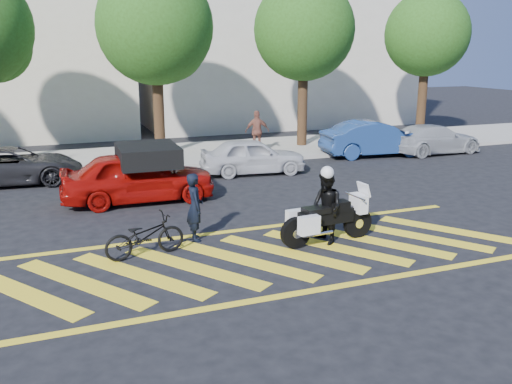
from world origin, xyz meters
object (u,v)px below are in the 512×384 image
object	(u,v)px
parked_mid_right	(253,156)
parked_right	(375,138)
bicycle	(145,236)
parked_far_right	(434,139)
police_motorcycle	(326,219)
parked_mid_left	(13,166)
officer_bike	(195,207)
officer_moto	(326,208)
red_convertible	(138,177)

from	to	relation	value
parked_mid_right	parked_right	xyz separation A→B (m)	(6.01, 1.35, 0.10)
bicycle	parked_far_right	size ratio (longest dim) A/B	0.41
parked_mid_right	parked_far_right	xyz separation A→B (m)	(8.73, 0.94, -0.02)
police_motorcycle	parked_mid_left	xyz separation A→B (m)	(-7.05, 8.85, 0.04)
police_motorcycle	parked_mid_right	xyz separation A→B (m)	(0.98, 7.45, 0.07)
police_motorcycle	parked_far_right	size ratio (longest dim) A/B	0.56
parked_right	police_motorcycle	bearing A→B (deg)	147.62
parked_mid_left	officer_bike	bearing A→B (deg)	-146.27
police_motorcycle	parked_right	bearing A→B (deg)	46.98
bicycle	parked_right	size ratio (longest dim) A/B	0.39
police_motorcycle	parked_far_right	xyz separation A→B (m)	(9.71, 8.39, 0.05)
parked_mid_right	officer_moto	bearing A→B (deg)	179.29
bicycle	officer_bike	bearing A→B (deg)	-72.97
officer_bike	red_convertible	size ratio (longest dim) A/B	0.36
red_convertible	parked_mid_left	bearing A→B (deg)	45.19
red_convertible	parked_right	size ratio (longest dim) A/B	0.98
officer_moto	parked_far_right	size ratio (longest dim) A/B	0.39
police_motorcycle	red_convertible	world-z (taller)	red_convertible
parked_far_right	officer_moto	bearing A→B (deg)	128.81
officer_moto	red_convertible	xyz separation A→B (m)	(-3.46, 5.13, -0.09)
parked_mid_right	officer_bike	bearing A→B (deg)	155.58
police_motorcycle	parked_mid_right	size ratio (longest dim) A/B	0.64
parked_mid_left	bicycle	bearing A→B (deg)	-155.79
police_motorcycle	red_convertible	distance (m)	6.20
parked_mid_left	parked_mid_right	bearing A→B (deg)	-95.61
red_convertible	parked_mid_right	xyz separation A→B (m)	(4.46, 2.32, -0.11)
officer_bike	parked_far_right	distance (m)	14.36
officer_bike	parked_right	distance (m)	12.33
officer_moto	parked_mid_right	size ratio (longest dim) A/B	0.44
police_motorcycle	parked_mid_left	distance (m)	11.32
officer_bike	red_convertible	bearing A→B (deg)	14.42
officer_bike	parked_far_right	bearing A→B (deg)	-56.27
parked_mid_right	parked_right	bearing A→B (deg)	-70.46
officer_bike	bicycle	distance (m)	1.49
bicycle	red_convertible	distance (m)	4.55
parked_mid_right	parked_far_right	bearing A→B (deg)	-76.98
parked_mid_left	parked_far_right	size ratio (longest dim) A/B	1.03
officer_bike	officer_moto	world-z (taller)	officer_moto
officer_moto	red_convertible	distance (m)	6.19
officer_moto	parked_far_right	xyz separation A→B (m)	(9.72, 8.39, -0.21)
parked_mid_left	parked_mid_right	size ratio (longest dim) A/B	1.17
officer_moto	red_convertible	size ratio (longest dim) A/B	0.38
police_motorcycle	officer_moto	world-z (taller)	officer_moto
parked_mid_left	officer_moto	bearing A→B (deg)	-137.24
police_motorcycle	parked_mid_left	size ratio (longest dim) A/B	0.54
parked_mid_left	parked_right	xyz separation A→B (m)	(14.04, -0.05, 0.13)
red_convertible	parked_far_right	distance (m)	13.58
officer_moto	parked_mid_left	bearing A→B (deg)	-146.06
parked_mid_left	parked_mid_right	xyz separation A→B (m)	(8.03, -1.40, 0.03)
bicycle	parked_far_right	xyz separation A→B (m)	(13.77, 7.76, 0.16)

